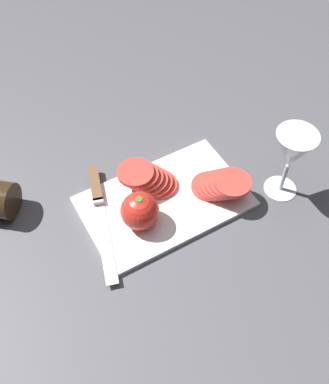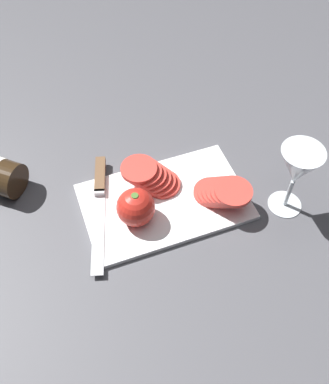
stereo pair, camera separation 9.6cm
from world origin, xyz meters
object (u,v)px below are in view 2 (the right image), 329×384
Objects in this scene: knife at (100,188)px; tomato_slice_stack_far at (151,177)px; tomato_slice_stack_near at (222,192)px; whole_tomato at (136,207)px; wine_glass at (298,169)px.

tomato_slice_stack_far is (-0.11, 0.02, 0.02)m from knife.
tomato_slice_stack_far reaches higher than knife.
tomato_slice_stack_near is at bearing 144.30° from tomato_slice_stack_far.
whole_tomato is 0.19m from tomato_slice_stack_near.
tomato_slice_stack_far is (0.13, -0.09, 0.00)m from tomato_slice_stack_near.
tomato_slice_stack_near is at bearing 81.12° from knife.
knife is (0.37, -0.17, -0.10)m from wine_glass.
tomato_slice_stack_far is (-0.06, -0.08, -0.01)m from whole_tomato.
whole_tomato reaches higher than tomato_slice_stack_far.
whole_tomato is 0.10m from tomato_slice_stack_far.
tomato_slice_stack_near and tomato_slice_stack_far have the same top height.
wine_glass is at bearing 157.35° from tomato_slice_stack_near.
wine_glass reaches higher than tomato_slice_stack_far.
wine_glass is at bearing 167.44° from whole_tomato.
tomato_slice_stack_far is at bearing -127.67° from whole_tomato.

